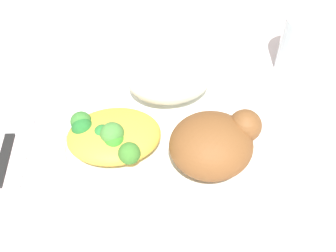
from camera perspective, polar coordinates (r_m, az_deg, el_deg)
The scene contains 8 objects.
ground_plane at distance 0.55m, azimuth 0.00°, elevation -1.77°, with size 2.00×2.00×0.00m, color silver.
plate at distance 0.54m, azimuth 0.00°, elevation -1.21°, with size 0.27×0.27×0.02m.
roasted_chicken at distance 0.49m, azimuth 6.15°, elevation -2.30°, with size 0.11×0.09×0.06m.
rice_pile at distance 0.57m, azimuth 0.13°, elevation 6.06°, with size 0.11×0.08×0.05m, color silver.
mac_cheese_with_broccoli at distance 0.52m, azimuth -7.52°, elevation -1.27°, with size 0.11×0.09×0.04m.
fork at distance 0.58m, azimuth -18.04°, elevation -1.49°, with size 0.03×0.14×0.01m.
knife at distance 0.59m, azimuth -20.20°, elevation -1.10°, with size 0.03×0.19×0.01m.
water_glass at distance 0.64m, azimuth 17.68°, elevation 10.12°, with size 0.07×0.07×0.09m, color silver.
Camera 1 is at (-0.04, -0.34, 0.43)m, focal length 46.08 mm.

